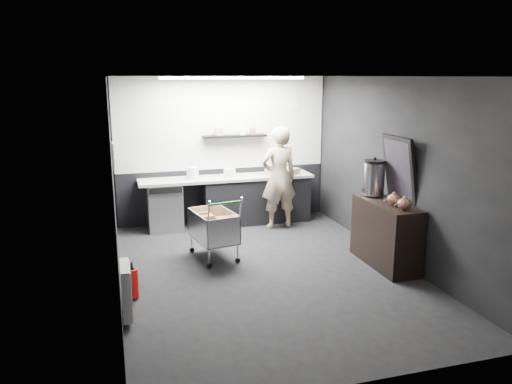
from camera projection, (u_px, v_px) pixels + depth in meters
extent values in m
plane|color=black|center=(266.00, 271.00, 7.07)|extent=(5.50, 5.50, 0.00)
plane|color=beige|center=(267.00, 76.00, 6.45)|extent=(5.50, 5.50, 0.00)
plane|color=black|center=(223.00, 150.00, 9.33)|extent=(5.50, 0.00, 5.50)
plane|color=black|center=(364.00, 242.00, 4.19)|extent=(5.50, 0.00, 5.50)
plane|color=black|center=(114.00, 187.00, 6.22)|extent=(0.00, 5.50, 5.50)
plane|color=black|center=(397.00, 171.00, 7.31)|extent=(0.00, 5.50, 5.50)
cube|color=silver|center=(223.00, 123.00, 9.20)|extent=(3.95, 0.02, 1.70)
cube|color=black|center=(224.00, 194.00, 9.51)|extent=(3.95, 0.02, 1.00)
cube|color=black|center=(235.00, 136.00, 9.21)|extent=(1.20, 0.22, 0.04)
cylinder|color=silver|center=(294.00, 106.00, 9.50)|extent=(0.20, 0.03, 0.20)
cube|color=silver|center=(113.00, 156.00, 7.40)|extent=(0.02, 0.30, 0.40)
cube|color=#B41631|center=(113.00, 151.00, 7.38)|extent=(0.02, 0.22, 0.10)
cube|color=silver|center=(126.00, 290.00, 5.62)|extent=(0.10, 0.50, 0.60)
cube|color=white|center=(233.00, 78.00, 8.19)|extent=(2.40, 0.20, 0.04)
cube|color=black|center=(256.00, 200.00, 9.39)|extent=(2.00, 0.56, 0.85)
cube|color=#A7A7A3|center=(227.00, 178.00, 9.13)|extent=(3.20, 0.60, 0.05)
cube|color=#9EA0A5|center=(165.00, 206.00, 8.92)|extent=(0.60, 0.58, 0.85)
cube|color=black|center=(166.00, 191.00, 8.56)|extent=(0.56, 0.02, 0.10)
imported|color=beige|center=(279.00, 178.00, 8.93)|extent=(0.70, 0.49, 1.85)
cube|color=silver|center=(214.00, 239.00, 7.55)|extent=(0.67, 0.90, 0.02)
cube|color=silver|center=(197.00, 227.00, 7.43)|extent=(0.17, 0.81, 0.43)
cube|color=silver|center=(230.00, 224.00, 7.57)|extent=(0.17, 0.81, 0.43)
cube|color=silver|center=(219.00, 234.00, 7.13)|extent=(0.52, 0.12, 0.43)
cube|color=silver|center=(209.00, 219.00, 7.87)|extent=(0.52, 0.12, 0.43)
cylinder|color=silver|center=(204.00, 257.00, 7.17)|extent=(0.02, 0.02, 0.29)
cylinder|color=silver|center=(234.00, 254.00, 7.29)|extent=(0.02, 0.02, 0.29)
cylinder|color=silver|center=(195.00, 241.00, 7.86)|extent=(0.02, 0.02, 0.29)
cylinder|color=silver|center=(223.00, 239.00, 7.98)|extent=(0.02, 0.02, 0.29)
cylinder|color=#217B23|center=(219.00, 204.00, 6.96)|extent=(0.53, 0.13, 0.03)
cube|color=brown|center=(205.00, 226.00, 7.56)|extent=(0.28, 0.33, 0.37)
cube|color=brown|center=(224.00, 229.00, 7.44)|extent=(0.26, 0.30, 0.33)
cylinder|color=black|center=(204.00, 265.00, 7.20)|extent=(0.08, 0.04, 0.08)
cylinder|color=black|center=(196.00, 249.00, 7.89)|extent=(0.08, 0.04, 0.08)
cylinder|color=black|center=(234.00, 262.00, 7.32)|extent=(0.08, 0.04, 0.08)
cylinder|color=black|center=(223.00, 246.00, 8.01)|extent=(0.08, 0.04, 0.08)
cube|color=black|center=(386.00, 234.00, 7.23)|extent=(0.47, 1.26, 0.94)
cylinder|color=silver|center=(374.00, 179.00, 7.45)|extent=(0.31, 0.31, 0.48)
cylinder|color=black|center=(375.00, 161.00, 7.39)|extent=(0.31, 0.31, 0.04)
sphere|color=black|center=(375.00, 159.00, 7.38)|extent=(0.05, 0.05, 0.05)
ellipsoid|color=brown|center=(394.00, 199.00, 6.95)|extent=(0.19, 0.19, 0.15)
ellipsoid|color=brown|center=(404.00, 204.00, 6.71)|extent=(0.19, 0.19, 0.15)
cube|color=black|center=(400.00, 169.00, 7.11)|extent=(0.21, 0.73, 0.94)
cube|color=black|center=(398.00, 169.00, 7.11)|extent=(0.15, 0.63, 0.81)
cylinder|color=#B10F0B|center=(133.00, 283.00, 6.16)|extent=(0.14, 0.14, 0.37)
cone|color=black|center=(132.00, 267.00, 6.11)|extent=(0.09, 0.09, 0.06)
cylinder|color=black|center=(132.00, 264.00, 6.10)|extent=(0.03, 0.03, 0.06)
cube|color=olive|center=(283.00, 171.00, 9.36)|extent=(0.66, 0.60, 0.11)
cylinder|color=silver|center=(193.00, 173.00, 8.93)|extent=(0.21, 0.21, 0.21)
cube|color=silver|center=(230.00, 173.00, 9.07)|extent=(0.20, 0.16, 0.16)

